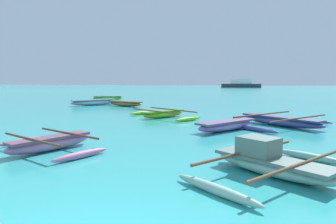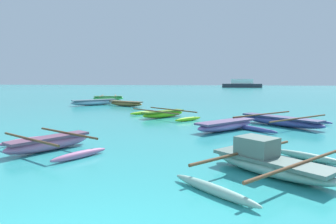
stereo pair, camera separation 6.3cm
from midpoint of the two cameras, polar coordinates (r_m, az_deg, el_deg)
moored_boat_0 at (r=9.68m, az=-21.46°, el=-5.53°), size 3.63×3.04×0.47m
moored_boat_1 at (r=24.43m, az=-7.97°, el=1.64°), size 3.30×1.89×0.40m
moored_boat_2 at (r=12.77m, az=11.10°, el=-2.43°), size 2.72×2.98×0.41m
moored_boat_3 at (r=14.71m, az=20.71°, el=-1.61°), size 5.05×5.08×0.49m
moored_boat_4 at (r=16.88m, az=-0.78°, el=-0.35°), size 4.40×4.03×0.43m
moored_boat_5 at (r=7.14m, az=18.79°, el=-9.13°), size 4.12×4.30×0.80m
moored_boat_6 at (r=25.88m, az=-13.75°, el=1.85°), size 3.39×3.41×0.47m
moored_boat_7 at (r=31.55m, az=-11.23°, el=2.62°), size 3.38×4.86×0.52m
distant_ferry at (r=86.69m, az=13.89°, el=5.18°), size 10.81×2.38×2.38m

